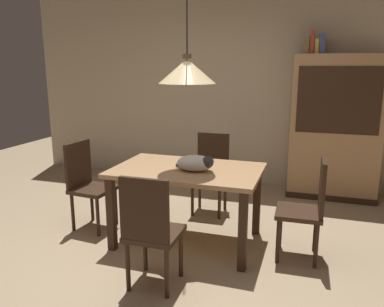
{
  "coord_description": "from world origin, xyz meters",
  "views": [
    {
      "loc": [
        1.16,
        -2.87,
        1.71
      ],
      "look_at": [
        0.01,
        0.67,
        0.85
      ],
      "focal_mm": 35.73,
      "sensor_mm": 36.0,
      "label": 1
    }
  ],
  "objects_px": {
    "cat_sleeping": "(196,163)",
    "book_red_tall": "(312,42)",
    "dining_table": "(187,178)",
    "chair_far_back": "(211,169)",
    "chair_near_front": "(150,228)",
    "pendant_lamp": "(187,71)",
    "book_blue_wide": "(323,44)",
    "chair_right_side": "(309,205)",
    "book_yellow_short": "(317,47)",
    "book_brown_thick": "(307,45)",
    "chair_left_side": "(87,181)",
    "hutch_bookcase": "(335,131)"
  },
  "relations": [
    {
      "from": "chair_near_front",
      "to": "pendant_lamp",
      "type": "xyz_separation_m",
      "value": [
        -0.0,
        0.88,
        1.15
      ]
    },
    {
      "from": "pendant_lamp",
      "to": "book_red_tall",
      "type": "distance_m",
      "value": 2.15
    },
    {
      "from": "chair_far_back",
      "to": "book_red_tall",
      "type": "xyz_separation_m",
      "value": [
        1.03,
        0.98,
        1.48
      ]
    },
    {
      "from": "chair_right_side",
      "to": "chair_near_front",
      "type": "relative_size",
      "value": 1.0
    },
    {
      "from": "book_yellow_short",
      "to": "pendant_lamp",
      "type": "bearing_deg",
      "value": -120.41
    },
    {
      "from": "book_brown_thick",
      "to": "book_red_tall",
      "type": "height_order",
      "value": "book_red_tall"
    },
    {
      "from": "cat_sleeping",
      "to": "book_red_tall",
      "type": "xyz_separation_m",
      "value": [
        0.92,
        1.92,
        1.16
      ]
    },
    {
      "from": "chair_far_back",
      "to": "book_yellow_short",
      "type": "xyz_separation_m",
      "value": [
        1.09,
        0.98,
        1.43
      ]
    },
    {
      "from": "pendant_lamp",
      "to": "book_blue_wide",
      "type": "xyz_separation_m",
      "value": [
        1.15,
        1.85,
        0.31
      ]
    },
    {
      "from": "chair_left_side",
      "to": "book_brown_thick",
      "type": "bearing_deg",
      "value": 41.44
    },
    {
      "from": "dining_table",
      "to": "pendant_lamp",
      "type": "xyz_separation_m",
      "value": [
        0.0,
        0.0,
        1.01
      ]
    },
    {
      "from": "dining_table",
      "to": "chair_right_side",
      "type": "xyz_separation_m",
      "value": [
        1.13,
        0.0,
        -0.14
      ]
    },
    {
      "from": "pendant_lamp",
      "to": "book_red_tall",
      "type": "height_order",
      "value": "pendant_lamp"
    },
    {
      "from": "dining_table",
      "to": "chair_right_side",
      "type": "height_order",
      "value": "chair_right_side"
    },
    {
      "from": "chair_left_side",
      "to": "book_red_tall",
      "type": "height_order",
      "value": "book_red_tall"
    },
    {
      "from": "dining_table",
      "to": "book_yellow_short",
      "type": "distance_m",
      "value": 2.51
    },
    {
      "from": "book_blue_wide",
      "to": "pendant_lamp",
      "type": "bearing_deg",
      "value": -121.88
    },
    {
      "from": "book_red_tall",
      "to": "pendant_lamp",
      "type": "bearing_deg",
      "value": -119.09
    },
    {
      "from": "cat_sleeping",
      "to": "book_blue_wide",
      "type": "xyz_separation_m",
      "value": [
        1.04,
        1.92,
        1.14
      ]
    },
    {
      "from": "book_brown_thick",
      "to": "book_red_tall",
      "type": "bearing_deg",
      "value": 0.0
    },
    {
      "from": "hutch_bookcase",
      "to": "chair_left_side",
      "type": "bearing_deg",
      "value": -143.68
    },
    {
      "from": "book_yellow_short",
      "to": "chair_far_back",
      "type": "bearing_deg",
      "value": -138.17
    },
    {
      "from": "dining_table",
      "to": "hutch_bookcase",
      "type": "distance_m",
      "value": 2.32
    },
    {
      "from": "chair_left_side",
      "to": "cat_sleeping",
      "type": "relative_size",
      "value": 2.34
    },
    {
      "from": "chair_right_side",
      "to": "chair_near_front",
      "type": "bearing_deg",
      "value": -142.01
    },
    {
      "from": "book_red_tall",
      "to": "book_blue_wide",
      "type": "bearing_deg",
      "value": 0.0
    },
    {
      "from": "chair_near_front",
      "to": "book_blue_wide",
      "type": "height_order",
      "value": "book_blue_wide"
    },
    {
      "from": "chair_left_side",
      "to": "dining_table",
      "type": "bearing_deg",
      "value": -0.35
    },
    {
      "from": "chair_left_side",
      "to": "chair_near_front",
      "type": "bearing_deg",
      "value": -38.11
    },
    {
      "from": "book_red_tall",
      "to": "book_blue_wide",
      "type": "xyz_separation_m",
      "value": [
        0.12,
        0.0,
        -0.02
      ]
    },
    {
      "from": "book_yellow_short",
      "to": "book_blue_wide",
      "type": "height_order",
      "value": "book_blue_wide"
    },
    {
      "from": "chair_right_side",
      "to": "book_brown_thick",
      "type": "relative_size",
      "value": 3.88
    },
    {
      "from": "chair_left_side",
      "to": "pendant_lamp",
      "type": "distance_m",
      "value": 1.61
    },
    {
      "from": "chair_left_side",
      "to": "book_brown_thick",
      "type": "xyz_separation_m",
      "value": [
        2.09,
        1.85,
        1.45
      ]
    },
    {
      "from": "cat_sleeping",
      "to": "book_brown_thick",
      "type": "xyz_separation_m",
      "value": [
        0.85,
        1.92,
        1.13
      ]
    },
    {
      "from": "chair_left_side",
      "to": "book_blue_wide",
      "type": "relative_size",
      "value": 3.88
    },
    {
      "from": "book_yellow_short",
      "to": "book_red_tall",
      "type": "bearing_deg",
      "value": 180.0
    },
    {
      "from": "dining_table",
      "to": "chair_near_front",
      "type": "xyz_separation_m",
      "value": [
        0.0,
        -0.88,
        -0.14
      ]
    },
    {
      "from": "dining_table",
      "to": "chair_far_back",
      "type": "bearing_deg",
      "value": 90.12
    },
    {
      "from": "chair_near_front",
      "to": "book_blue_wide",
      "type": "distance_m",
      "value": 3.3
    },
    {
      "from": "book_brown_thick",
      "to": "book_blue_wide",
      "type": "xyz_separation_m",
      "value": [
        0.19,
        0.0,
        0.01
      ]
    },
    {
      "from": "chair_near_front",
      "to": "hutch_bookcase",
      "type": "distance_m",
      "value": 3.08
    },
    {
      "from": "chair_right_side",
      "to": "pendant_lamp",
      "type": "height_order",
      "value": "pendant_lamp"
    },
    {
      "from": "book_red_tall",
      "to": "book_brown_thick",
      "type": "bearing_deg",
      "value": 180.0
    },
    {
      "from": "chair_near_front",
      "to": "book_brown_thick",
      "type": "relative_size",
      "value": 3.88
    },
    {
      "from": "dining_table",
      "to": "chair_right_side",
      "type": "distance_m",
      "value": 1.14
    },
    {
      "from": "pendant_lamp",
      "to": "book_yellow_short",
      "type": "distance_m",
      "value": 2.17
    },
    {
      "from": "chair_near_front",
      "to": "book_red_tall",
      "type": "distance_m",
      "value": 3.27
    },
    {
      "from": "chair_right_side",
      "to": "book_yellow_short",
      "type": "xyz_separation_m",
      "value": [
        -0.04,
        1.85,
        1.43
      ]
    },
    {
      "from": "chair_right_side",
      "to": "pendant_lamp",
      "type": "relative_size",
      "value": 0.72
    }
  ]
}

